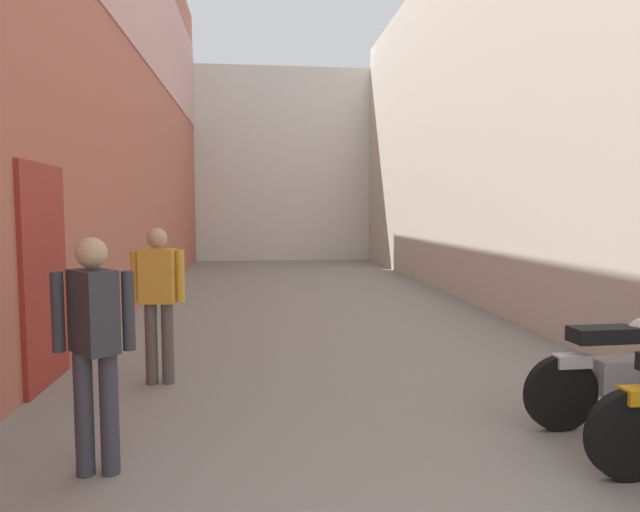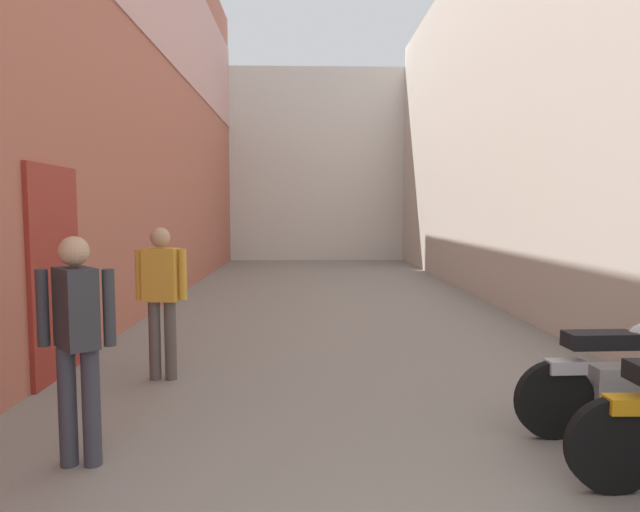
# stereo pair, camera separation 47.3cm
# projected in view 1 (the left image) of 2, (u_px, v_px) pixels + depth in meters

# --- Properties ---
(ground_plane) EXTENTS (35.27, 35.27, 0.00)m
(ground_plane) POSITION_uv_depth(u_px,v_px,m) (323.00, 333.00, 7.91)
(ground_plane) COLOR gray
(building_left) EXTENTS (0.45, 19.27, 8.19)m
(building_left) POSITION_uv_depth(u_px,v_px,m) (115.00, 66.00, 9.16)
(building_left) COLOR #B76651
(building_left) RESTS_ON ground
(building_right) EXTENTS (0.45, 19.27, 7.30)m
(building_right) POSITION_uv_depth(u_px,v_px,m) (488.00, 104.00, 9.95)
(building_right) COLOR beige
(building_right) RESTS_ON ground
(building_far_end) EXTENTS (9.07, 2.00, 6.68)m
(building_far_end) POSITION_uv_depth(u_px,v_px,m) (282.00, 167.00, 20.16)
(building_far_end) COLOR silver
(building_far_end) RESTS_ON ground
(motorcycle_fourth) EXTENTS (1.85, 0.58, 1.04)m
(motorcycle_fourth) POSITION_uv_depth(u_px,v_px,m) (635.00, 365.00, 4.44)
(motorcycle_fourth) COLOR black
(motorcycle_fourth) RESTS_ON ground
(pedestrian_mid_alley) EXTENTS (0.52, 0.39, 1.57)m
(pedestrian_mid_alley) POSITION_uv_depth(u_px,v_px,m) (94.00, 338.00, 3.59)
(pedestrian_mid_alley) COLOR #383842
(pedestrian_mid_alley) RESTS_ON ground
(pedestrian_further_down) EXTENTS (0.52, 0.24, 1.57)m
(pedestrian_further_down) POSITION_uv_depth(u_px,v_px,m) (158.00, 293.00, 5.51)
(pedestrian_further_down) COLOR #564C47
(pedestrian_further_down) RESTS_ON ground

